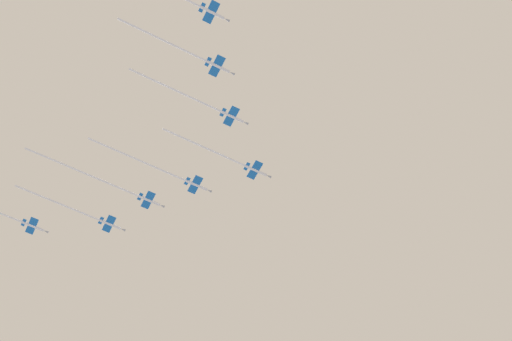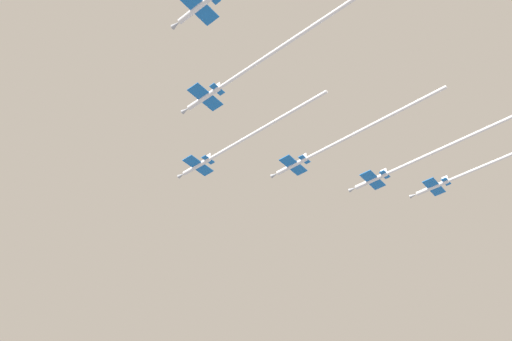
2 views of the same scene
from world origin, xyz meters
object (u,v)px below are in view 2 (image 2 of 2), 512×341
(jet_port_inner, at_px, (252,66))
(jet_starboard_outer, at_px, (410,163))
(jet_lead, at_px, (230,147))
(jet_starboard_inner, at_px, (332,145))
(jet_port_trail, at_px, (474,170))

(jet_port_inner, height_order, jet_starboard_outer, jet_port_inner)
(jet_lead, distance_m, jet_starboard_outer, 40.60)
(jet_port_inner, xyz_separation_m, jet_starboard_outer, (-42.21, -14.77, -0.20))
(jet_port_inner, bearing_deg, jet_starboard_inner, 2.58)
(jet_lead, bearing_deg, jet_starboard_outer, -44.22)
(jet_starboard_inner, xyz_separation_m, jet_starboard_outer, (-18.21, 1.72, -1.66))
(jet_port_trail, bearing_deg, jet_starboard_inner, 144.47)
(jet_lead, bearing_deg, jet_port_trail, -41.05)
(jet_starboard_inner, bearing_deg, jet_lead, 130.18)
(jet_lead, relative_size, jet_starboard_outer, 1.02)
(jet_starboard_inner, distance_m, jet_starboard_outer, 18.36)
(jet_starboard_outer, height_order, jet_port_trail, jet_port_trail)
(jet_starboard_inner, relative_size, jet_port_trail, 1.03)
(jet_port_trail, bearing_deg, jet_port_inner, 161.51)
(jet_lead, distance_m, jet_port_trail, 57.88)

